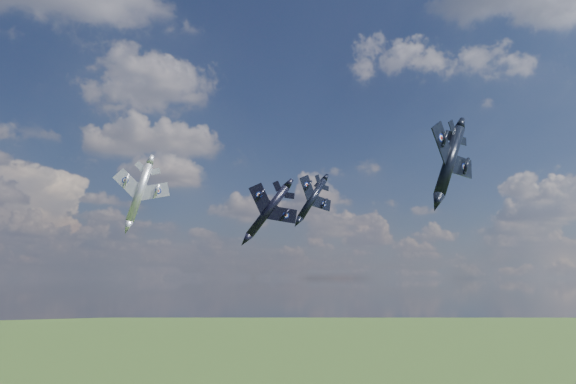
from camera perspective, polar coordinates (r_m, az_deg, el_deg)
name	(u,v)px	position (r m, az deg, el deg)	size (l,w,h in m)	color
jet_lead_navy	(268,211)	(84.70, -2.04, -1.93)	(9.13, 12.73, 2.63)	black
jet_right_navy	(450,161)	(80.20, 16.09, 3.05)	(11.64, 16.23, 3.36)	black
jet_high_navy	(312,199)	(107.22, 2.47, -0.71)	(9.77, 13.63, 2.82)	black
jet_left_silver	(139,193)	(92.82, -14.86, -0.05)	(9.64, 13.45, 2.78)	#9A9CA4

